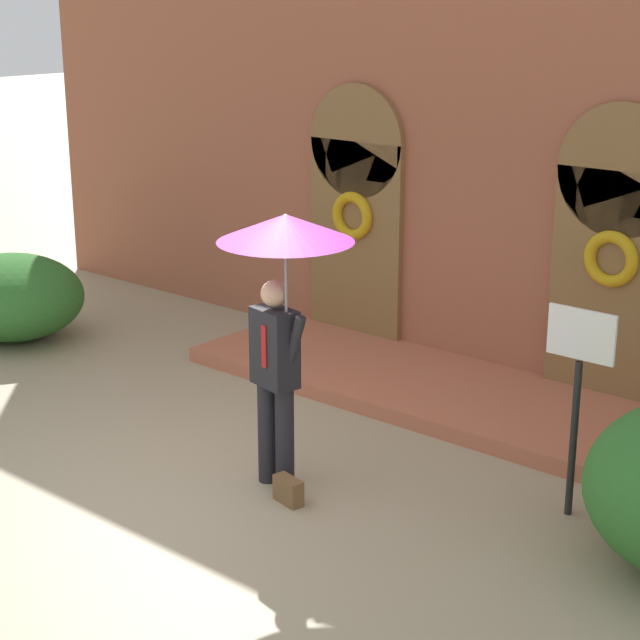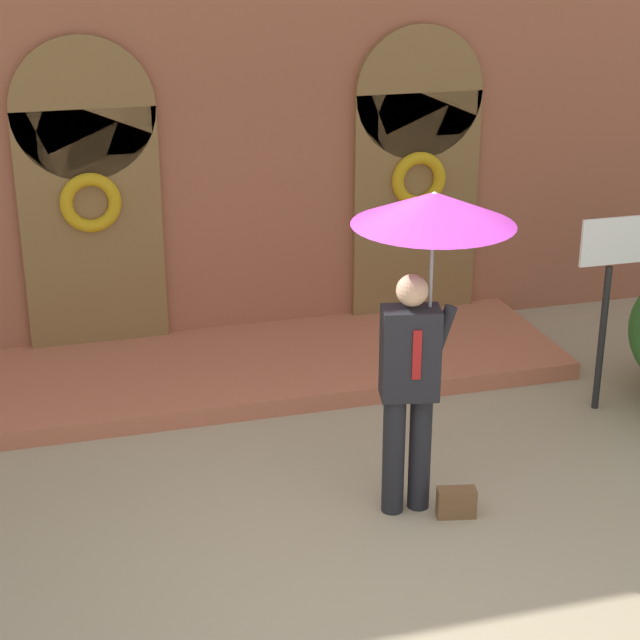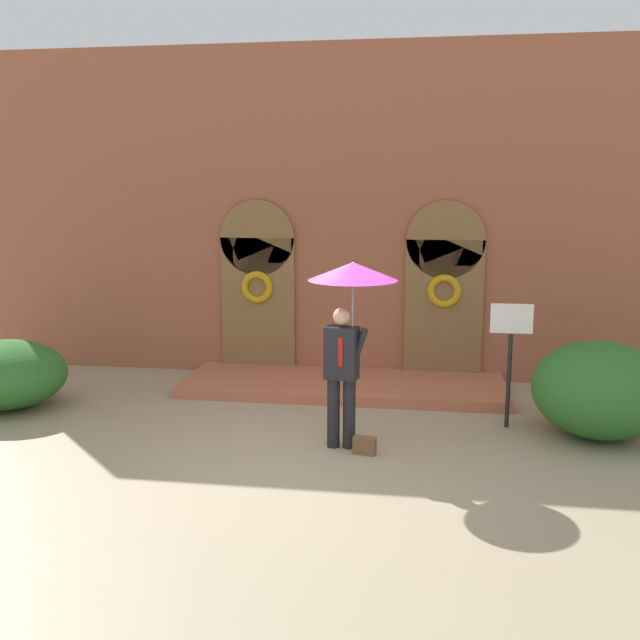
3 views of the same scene
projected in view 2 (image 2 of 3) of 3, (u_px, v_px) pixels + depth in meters
The scene contains 5 objects.
ground_plane at pixel (390, 549), 7.31m from camera, with size 80.00×80.00×0.00m, color tan.
building_facade at pixel (251, 66), 10.05m from camera, with size 14.00×2.30×5.60m.
person_with_umbrella at pixel (427, 258), 7.12m from camera, with size 1.10×1.10×2.36m.
handbag at pixel (456, 502), 7.66m from camera, with size 0.28×0.12×0.22m, color brown.
sign_post at pixel (608, 282), 8.91m from camera, with size 0.56×0.06×1.72m.
Camera 2 is at (-2.14, -5.86, 4.14)m, focal length 60.00 mm.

